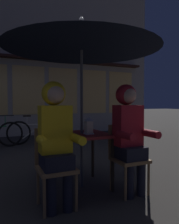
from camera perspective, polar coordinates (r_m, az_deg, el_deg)
ground_plane at (r=3.16m, az=-2.04°, el=-19.07°), size 60.00×60.00×0.00m
cafe_table at (r=2.99m, az=-2.06°, el=-7.60°), size 0.72×0.72×0.74m
patio_umbrella at (r=3.08m, az=-2.10°, el=19.43°), size 2.10×2.10×2.31m
lantern at (r=2.89m, az=-0.22°, el=-3.48°), size 0.11×0.11×0.23m
chair_left at (r=2.53m, az=-9.20°, el=-12.95°), size 0.40×0.40×0.87m
chair_right at (r=2.92m, az=9.69°, el=-10.87°), size 0.40×0.40×0.87m
person_left_hooded at (r=2.41m, az=-8.91°, el=-5.06°), size 0.45×0.56×1.40m
person_right_hooded at (r=2.81m, az=10.39°, el=-3.99°), size 0.45×0.56×1.40m
shopfront_building at (r=8.43m, az=-16.13°, el=15.57°), size 10.00×0.93×6.20m
bicycle_fourth at (r=6.35m, az=-13.60°, el=-4.98°), size 1.68×0.10×0.84m
book at (r=3.10m, az=-6.64°, el=-5.14°), size 0.21×0.15×0.02m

